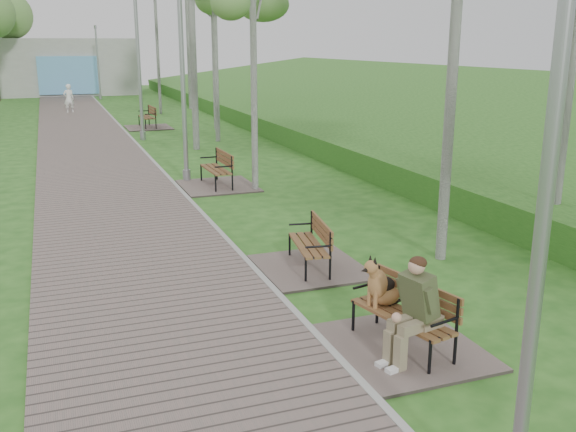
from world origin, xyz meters
The scene contains 13 objects.
walkway centered at (-1.75, 21.50, 0.02)m, with size 3.50×67.00×0.04m, color #6D5F58.
kerb centered at (0.00, 21.50, 0.03)m, with size 0.10×67.00×0.05m, color #999993.
embankment centered at (12.00, 20.00, 0.00)m, with size 14.00×70.00×1.60m, color #519334.
building_north centered at (-1.50, 50.97, 1.99)m, with size 10.00×5.20×4.00m.
bench_main centered at (0.80, 6.40, 0.43)m, with size 1.76×1.96×1.54m.
bench_second centered at (0.89, 9.57, 0.19)m, with size 1.69×1.88×1.04m.
bench_third centered at (1.00, 16.33, 0.22)m, with size 1.89×2.10×1.16m.
bench_far centered at (1.10, 29.27, 0.22)m, with size 1.95×2.16×1.20m.
lamp_post_near centered at (0.22, 3.58, 2.29)m, with size 0.19×0.19×4.91m.
lamp_post_second centered at (0.41, 17.32, 2.59)m, with size 0.21×0.21×5.53m.
lamp_post_third centered at (0.39, 25.63, 2.72)m, with size 0.22×0.22×5.82m.
lamp_post_far centered at (0.37, 45.71, 2.25)m, with size 0.19×0.19×4.81m.
pedestrian_near centered at (-1.92, 37.15, 0.78)m, with size 0.57×0.37×1.56m, color white.
Camera 1 is at (-2.99, 0.12, 3.68)m, focal length 40.00 mm.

